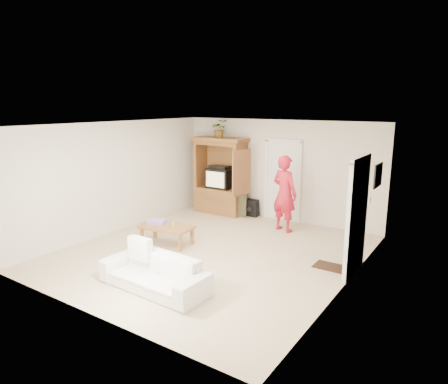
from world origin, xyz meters
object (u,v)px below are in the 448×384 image
Objects in this scene: man at (284,194)px; armoire at (221,181)px; sofa at (154,273)px; coffee_table at (167,228)px.

armoire is at bearing 0.70° from man.
armoire is 1.09× the size of sofa.
coffee_table is at bearing 67.76° from man.
armoire is at bearing 92.73° from coffee_table.
sofa is at bearing -60.88° from coffee_table.
man is (2.18, -0.53, 0.01)m from armoire.
armoire reaches higher than man.
coffee_table is (-1.70, -2.28, -0.55)m from man.
armoire is 2.24m from man.
sofa is at bearing -69.01° from armoire.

